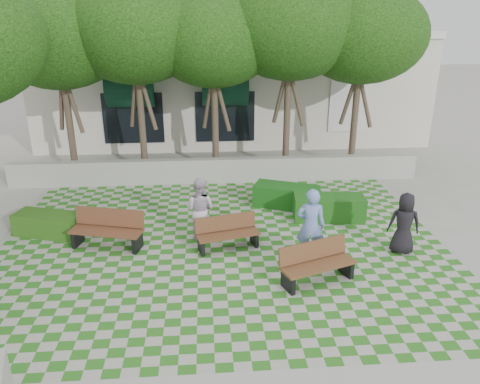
{
  "coord_description": "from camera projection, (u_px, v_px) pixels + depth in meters",
  "views": [
    {
      "loc": [
        -0.39,
        -10.23,
        5.97
      ],
      "look_at": [
        0.5,
        1.5,
        1.4
      ],
      "focal_mm": 35.0,
      "sensor_mm": 36.0,
      "label": 1
    }
  ],
  "objects": [
    {
      "name": "ground",
      "position": [
        225.0,
        266.0,
        11.7
      ],
      "size": [
        90.0,
        90.0,
        0.0
      ],
      "primitive_type": "plane",
      "color": "gray",
      "rests_on": "ground"
    },
    {
      "name": "lawn",
      "position": [
        223.0,
        247.0,
        12.63
      ],
      "size": [
        12.0,
        12.0,
        0.0
      ],
      "primitive_type": "plane",
      "color": "#2B721E",
      "rests_on": "ground"
    },
    {
      "name": "retaining_wall",
      "position": [
        217.0,
        170.0,
        17.3
      ],
      "size": [
        15.0,
        0.36,
        0.9
      ],
      "primitive_type": "cube",
      "color": "#9E9B93",
      "rests_on": "ground"
    },
    {
      "name": "bench_east",
      "position": [
        317.0,
        264.0,
        10.91
      ],
      "size": [
        1.91,
        1.2,
        0.95
      ],
      "rotation": [
        0.0,
        0.0,
        0.36
      ],
      "color": "#56341D",
      "rests_on": "ground"
    },
    {
      "name": "bench_mid",
      "position": [
        227.0,
        233.0,
        12.47
      ],
      "size": [
        1.76,
        0.95,
        0.88
      ],
      "rotation": [
        0.0,
        0.0,
        0.25
      ],
      "color": "#53311C",
      "rests_on": "ground"
    },
    {
      "name": "bench_west",
      "position": [
        108.0,
        230.0,
        12.53
      ],
      "size": [
        2.03,
        1.11,
        1.02
      ],
      "rotation": [
        0.0,
        0.0,
        -0.26
      ],
      "color": "#57301D",
      "rests_on": "ground"
    },
    {
      "name": "hedge_east",
      "position": [
        329.0,
        208.0,
        14.23
      ],
      "size": [
        2.19,
        1.06,
        0.74
      ],
      "primitive_type": "cube",
      "rotation": [
        0.0,
        0.0,
        -0.1
      ],
      "color": "#174B14",
      "rests_on": "ground"
    },
    {
      "name": "hedge_midright",
      "position": [
        286.0,
        196.0,
        15.15
      ],
      "size": [
        2.21,
        1.56,
        0.72
      ],
      "primitive_type": "cube",
      "rotation": [
        0.0,
        0.0,
        -0.4
      ],
      "color": "#144B14",
      "rests_on": "ground"
    },
    {
      "name": "hedge_west",
      "position": [
        48.0,
        224.0,
        13.24
      ],
      "size": [
        1.99,
        1.24,
        0.65
      ],
      "primitive_type": "cube",
      "rotation": [
        0.0,
        0.0,
        -0.29
      ],
      "color": "#224E14",
      "rests_on": "ground"
    },
    {
      "name": "person_blue",
      "position": [
        311.0,
        226.0,
        11.58
      ],
      "size": [
        0.81,
        0.62,
        1.97
      ],
      "primitive_type": "imported",
      "rotation": [
        0.0,
        0.0,
        2.91
      ],
      "color": "#7089CC",
      "rests_on": "ground"
    },
    {
      "name": "person_dark",
      "position": [
        404.0,
        224.0,
        12.1
      ],
      "size": [
        0.91,
        0.7,
        1.65
      ],
      "primitive_type": "imported",
      "rotation": [
        0.0,
        0.0,
        2.9
      ],
      "color": "black",
      "rests_on": "ground"
    },
    {
      "name": "person_white",
      "position": [
        200.0,
        209.0,
        12.79
      ],
      "size": [
        1.08,
        0.99,
        1.8
      ],
      "primitive_type": "imported",
      "rotation": [
        0.0,
        0.0,
        2.7
      ],
      "color": "silver",
      "rests_on": "ground"
    },
    {
      "name": "tree_row",
      "position": [
        157.0,
        37.0,
        15.22
      ],
      "size": [
        17.7,
        13.4,
        7.41
      ],
      "color": "#47382B",
      "rests_on": "ground"
    },
    {
      "name": "building",
      "position": [
        230.0,
        83.0,
        23.94
      ],
      "size": [
        18.0,
        8.92,
        5.15
      ],
      "color": "beige",
      "rests_on": "ground"
    }
  ]
}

